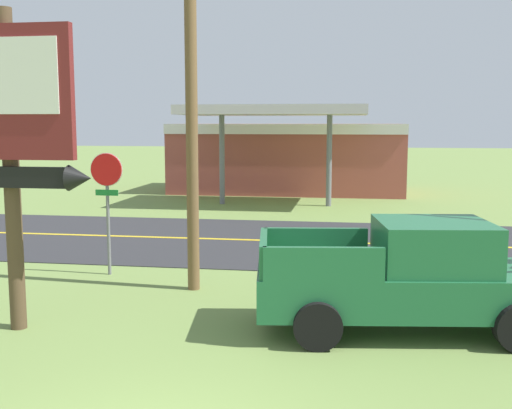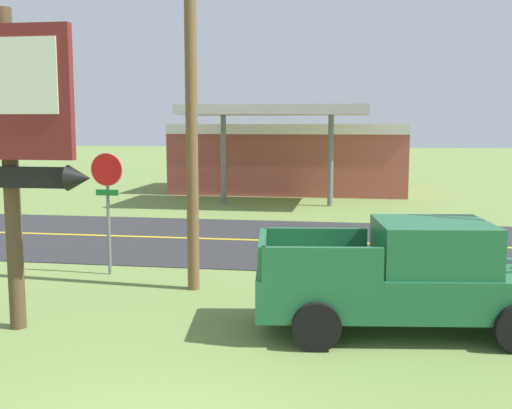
# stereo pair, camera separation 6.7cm
# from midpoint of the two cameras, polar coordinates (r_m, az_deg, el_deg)

# --- Properties ---
(road_asphalt) EXTENTS (140.00, 8.00, 0.02)m
(road_asphalt) POSITION_cam_midpoint_polar(r_m,az_deg,el_deg) (19.52, 2.45, -3.35)
(road_asphalt) COLOR #2B2B2D
(road_asphalt) RESTS_ON ground
(road_centre_line) EXTENTS (126.00, 0.20, 0.01)m
(road_centre_line) POSITION_cam_midpoint_polar(r_m,az_deg,el_deg) (19.52, 2.45, -3.31)
(road_centre_line) COLOR gold
(road_centre_line) RESTS_ON road_asphalt
(motel_sign) EXTENTS (2.81, 0.54, 5.58)m
(motel_sign) POSITION_cam_midpoint_polar(r_m,az_deg,el_deg) (11.55, -21.44, 6.86)
(motel_sign) COLOR brown
(motel_sign) RESTS_ON ground
(stop_sign) EXTENTS (0.80, 0.08, 2.95)m
(stop_sign) POSITION_cam_midpoint_polar(r_m,az_deg,el_deg) (15.41, -13.20, 1.16)
(stop_sign) COLOR slate
(stop_sign) RESTS_ON ground
(utility_pole) EXTENTS (1.85, 0.26, 8.78)m
(utility_pole) POSITION_cam_midpoint_polar(r_m,az_deg,el_deg) (13.66, -5.77, 11.70)
(utility_pole) COLOR brown
(utility_pole) RESTS_ON ground
(gas_station) EXTENTS (12.00, 11.50, 4.40)m
(gas_station) POSITION_cam_midpoint_polar(r_m,az_deg,el_deg) (33.60, 3.14, 4.48)
(gas_station) COLOR #A84C42
(gas_station) RESTS_ON ground
(pickup_green_parked_on_lawn) EXTENTS (5.41, 2.75, 1.96)m
(pickup_green_parked_on_lawn) POSITION_cam_midpoint_polar(r_m,az_deg,el_deg) (11.39, 13.87, -6.46)
(pickup_green_parked_on_lawn) COLOR #1E6038
(pickup_green_parked_on_lawn) RESTS_ON ground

